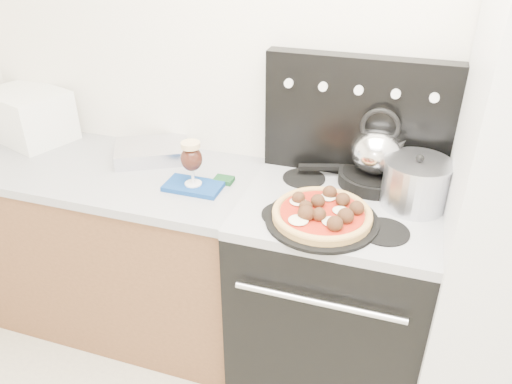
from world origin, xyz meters
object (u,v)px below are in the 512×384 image
at_px(beer_glass, 192,163).
at_px(stock_pot, 415,185).
at_px(toaster_oven, 29,115).
at_px(pizza, 322,212).
at_px(pizza_pan, 322,220).
at_px(oven_mitt, 193,186).
at_px(base_cabinet, 113,249).
at_px(stove_body, 331,297).
at_px(skillet, 373,178).
at_px(tea_kettle, 378,147).

height_order(beer_glass, stock_pot, beer_glass).
xyz_separation_m(toaster_oven, stock_pot, (1.85, -0.11, -0.01)).
distance_m(toaster_oven, stock_pot, 1.85).
xyz_separation_m(toaster_oven, pizza, (1.54, -0.33, -0.06)).
bearing_deg(pizza, pizza_pan, 0.00).
distance_m(toaster_oven, oven_mitt, 1.01).
bearing_deg(base_cabinet, pizza_pan, -9.22).
bearing_deg(oven_mitt, stock_pot, 7.29).
xyz_separation_m(base_cabinet, stove_body, (1.10, -0.02, 0.01)).
distance_m(base_cabinet, beer_glass, 0.77).
distance_m(pizza_pan, skillet, 0.37).
bearing_deg(pizza, skillet, 67.22).
xyz_separation_m(stove_body, pizza, (-0.04, -0.15, 0.52)).
bearing_deg(stock_pot, oven_mitt, -172.71).
height_order(pizza_pan, pizza, pizza).
bearing_deg(stove_body, pizza, -106.75).
bearing_deg(stock_pot, skillet, 142.42).
bearing_deg(beer_glass, oven_mitt, 0.00).
distance_m(stove_body, pizza_pan, 0.51).
xyz_separation_m(toaster_oven, pizza_pan, (1.54, -0.33, -0.10)).
distance_m(pizza, tea_kettle, 0.40).
xyz_separation_m(oven_mitt, stock_pot, (0.87, 0.11, 0.10)).
bearing_deg(tea_kettle, toaster_oven, 165.57).
bearing_deg(pizza, oven_mitt, 168.97).
bearing_deg(stove_body, beer_glass, -176.41).
xyz_separation_m(oven_mitt, tea_kettle, (0.71, 0.24, 0.18)).
bearing_deg(skillet, pizza, -112.78).
bearing_deg(toaster_oven, stove_body, 12.52).
relative_size(toaster_oven, pizza, 1.07).
bearing_deg(base_cabinet, beer_glass, -7.17).
bearing_deg(skillet, beer_glass, -161.53).
bearing_deg(beer_glass, stove_body, 3.59).
height_order(pizza, stock_pot, stock_pot).
bearing_deg(stock_pot, stove_body, -164.47).
height_order(oven_mitt, pizza_pan, pizza_pan).
xyz_separation_m(skillet, stock_pot, (0.16, -0.12, 0.06)).
height_order(oven_mitt, pizza, pizza).
bearing_deg(pizza_pan, beer_glass, 168.97).
xyz_separation_m(toaster_oven, tea_kettle, (1.68, 0.01, 0.07)).
relative_size(oven_mitt, pizza_pan, 0.57).
height_order(oven_mitt, stock_pot, stock_pot).
xyz_separation_m(tea_kettle, stock_pot, (0.16, -0.12, -0.08)).
height_order(stove_body, skillet, skillet).
bearing_deg(oven_mitt, stove_body, 3.59).
height_order(stove_body, stock_pot, stock_pot).
relative_size(oven_mitt, stock_pot, 0.97).
relative_size(oven_mitt, skillet, 0.82).
relative_size(pizza, stock_pot, 1.48).
bearing_deg(skillet, oven_mitt, -161.53).
bearing_deg(toaster_oven, stock_pot, 15.73).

